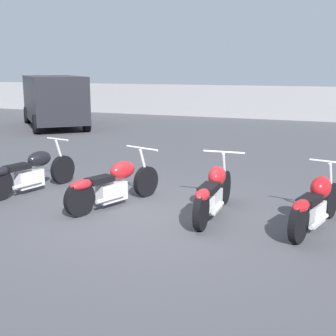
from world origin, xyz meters
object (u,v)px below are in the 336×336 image
at_px(motorcycle_slot_1, 113,184).
at_px(motorcycle_slot_3, 315,204).
at_px(motorcycle_slot_0, 30,172).
at_px(parked_van, 54,99).
at_px(motorcycle_slot_2, 213,192).

xyz_separation_m(motorcycle_slot_1, motorcycle_slot_3, (3.29, 0.07, 0.00)).
bearing_deg(motorcycle_slot_0, parked_van, 134.73).
distance_m(motorcycle_slot_1, parked_van, 11.63).
xyz_separation_m(motorcycle_slot_2, parked_van, (-9.32, 8.67, 0.73)).
bearing_deg(motorcycle_slot_1, motorcycle_slot_0, -168.86).
relative_size(motorcycle_slot_0, parked_van, 0.44).
distance_m(motorcycle_slot_2, parked_van, 12.75).
distance_m(motorcycle_slot_0, motorcycle_slot_3, 5.20).
height_order(motorcycle_slot_0, motorcycle_slot_1, motorcycle_slot_0).
distance_m(motorcycle_slot_0, motorcycle_slot_1, 1.92).
bearing_deg(parked_van, motorcycle_slot_1, -93.28).
height_order(motorcycle_slot_0, motorcycle_slot_2, motorcycle_slot_0).
distance_m(motorcycle_slot_1, motorcycle_slot_3, 3.29).
xyz_separation_m(motorcycle_slot_0, motorcycle_slot_2, (3.64, -0.10, 0.00)).
distance_m(motorcycle_slot_3, parked_van, 13.96).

